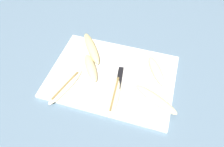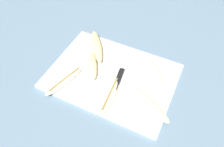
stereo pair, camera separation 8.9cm
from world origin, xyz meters
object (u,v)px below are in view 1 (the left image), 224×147
object	(u,v)px
banana_soft_right	(156,99)
banana_mellow_near	(91,67)
banana_bright_far	(66,87)
banana_pale_long	(114,95)
knife	(120,76)
banana_spotted_left	(92,48)
banana_cream_curved	(156,71)

from	to	relation	value
banana_soft_right	banana_mellow_near	bearing A→B (deg)	164.52
banana_soft_right	banana_bright_far	size ratio (longest dim) A/B	0.92
banana_soft_right	banana_mellow_near	xyz separation A→B (m)	(-0.28, 0.08, -0.00)
banana_bright_far	banana_pale_long	distance (m)	0.19
knife	banana_spotted_left	size ratio (longest dim) A/B	1.20
knife	banana_pale_long	bearing A→B (deg)	-94.99
banana_bright_far	banana_mellow_near	distance (m)	0.13
knife	banana_pale_long	world-z (taller)	banana_pale_long
knife	banana_soft_right	distance (m)	0.18
banana_soft_right	banana_pale_long	xyz separation A→B (m)	(-0.15, -0.02, -0.01)
banana_mellow_near	banana_cream_curved	size ratio (longest dim) A/B	0.98
banana_soft_right	banana_spotted_left	xyz separation A→B (m)	(-0.32, 0.19, -0.00)
banana_soft_right	banana_cream_curved	world-z (taller)	banana_soft_right
banana_soft_right	banana_mellow_near	world-z (taller)	banana_soft_right
knife	banana_bright_far	world-z (taller)	banana_bright_far
banana_soft_right	knife	bearing A→B (deg)	154.01
banana_soft_right	banana_bright_far	bearing A→B (deg)	-173.72
banana_soft_right	banana_cream_curved	distance (m)	0.14
banana_soft_right	banana_mellow_near	size ratio (longest dim) A/B	1.19
knife	banana_soft_right	xyz separation A→B (m)	(0.16, -0.08, 0.01)
banana_pale_long	banana_mellow_near	world-z (taller)	banana_mellow_near
banana_bright_far	banana_cream_curved	xyz separation A→B (m)	(0.33, 0.18, 0.01)
banana_spotted_left	banana_bright_far	size ratio (longest dim) A/B	0.97
banana_mellow_near	banana_bright_far	bearing A→B (deg)	-118.17
banana_spotted_left	banana_soft_right	bearing A→B (deg)	-29.99
banana_spotted_left	banana_mellow_near	distance (m)	0.11
banana_bright_far	banana_cream_curved	bearing A→B (deg)	28.58
knife	banana_cream_curved	bearing A→B (deg)	16.26
knife	banana_mellow_near	distance (m)	0.13
banana_bright_far	banana_pale_long	size ratio (longest dim) A/B	1.01
banana_spotted_left	banana_mellow_near	size ratio (longest dim) A/B	1.24
banana_soft_right	banana_spotted_left	bearing A→B (deg)	150.01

